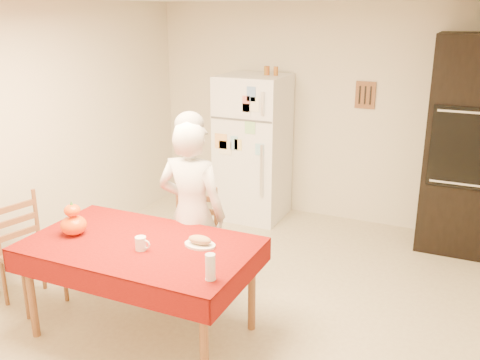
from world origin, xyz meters
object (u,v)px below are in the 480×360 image
Objects in this scene: dining_table at (140,252)px; oven_cabinet at (464,146)px; chair_far at (193,237)px; seated_woman at (192,214)px; coffee_mug at (141,243)px; wine_glass at (210,267)px; pumpkin_lower at (74,225)px; chair_left at (26,247)px; refrigerator at (253,148)px; bread_plate at (200,245)px.

oven_cabinet is at bearing 52.48° from dining_table.
oven_cabinet is 3.41m from dining_table.
chair_far reaches higher than dining_table.
chair_far is 0.36m from seated_woman.
wine_glass is (0.66, -0.18, 0.04)m from coffee_mug.
coffee_mug is at bearing -1.75° from pumpkin_lower.
seated_woman is 1.06m from wine_glass.
oven_cabinet is 1.29× the size of dining_table.
wine_glass is (1.89, -0.27, 0.34)m from chair_left.
seated_woman reaches higher than chair_far.
seated_woman is (-1.95, -2.11, -0.30)m from oven_cabinet.
refrigerator is 9.66× the size of wine_glass.
seated_woman is (0.33, -2.06, -0.05)m from refrigerator.
chair_far is (-2.05, -1.93, -0.59)m from oven_cabinet.
chair_far and chair_left have the same top height.
wine_glass reaches higher than pumpkin_lower.
chair_left is 3.96× the size of bread_plate.
chair_far is 1.30m from wine_glass.
chair_far is at bearing 94.05° from coffee_mug.
refrigerator is 2.75m from coffee_mug.
bread_plate is (0.42, -0.62, 0.26)m from chair_far.
wine_glass is (0.72, -1.03, 0.34)m from chair_far.
chair_left reaches higher than coffee_mug.
pumpkin_lower is (0.61, -0.07, 0.33)m from chair_left.
coffee_mug is (0.29, -2.73, -0.04)m from refrigerator.
wine_glass is at bearing -8.90° from pumpkin_lower.
chair_far is (0.01, 0.76, -0.18)m from dining_table.
chair_left is 1.94m from wine_glass.
refrigerator is 1.00× the size of dining_table.
bread_plate is at bearing 18.17° from dining_table.
refrigerator is 1.79× the size of chair_far.
chair_left is (-0.94, -2.64, -0.34)m from refrigerator.
chair_far is at bearing 124.03° from bread_plate.
chair_left is 1.62m from bread_plate.
coffee_mug is (1.23, -0.09, 0.30)m from chair_left.
seated_woman is (0.10, -0.18, 0.29)m from chair_far.
chair_left is (-1.17, -0.76, 0.00)m from chair_far.
pumpkin_lower is (-0.63, 0.02, 0.03)m from coffee_mug.
pumpkin_lower is (-0.34, -2.71, -0.01)m from refrigerator.
oven_cabinet is 1.37× the size of seated_woman.
refrigerator is at bearing -85.13° from seated_woman.
dining_table is 0.46m from bread_plate.
refrigerator reaches higher than pumpkin_lower.
chair_left is at bearing 171.85° from wine_glass.
bread_plate is at bearing -70.64° from chair_left.
pumpkin_lower reaches higher than dining_table.
refrigerator is 1.06× the size of seated_woman.
pumpkin_lower is 0.84× the size of bread_plate.
chair_left reaches higher than wine_glass.
oven_cabinet reaches higher than chair_left.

